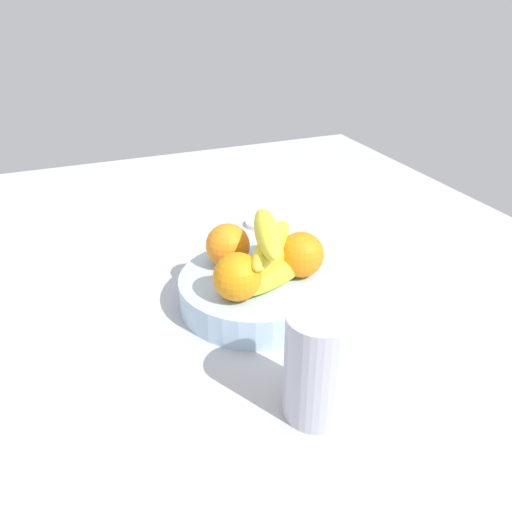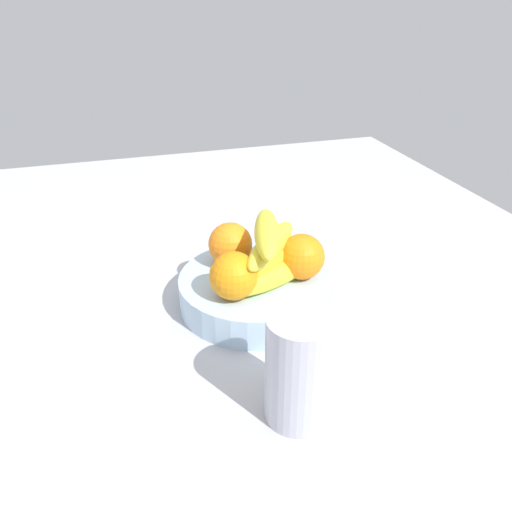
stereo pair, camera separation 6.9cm
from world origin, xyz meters
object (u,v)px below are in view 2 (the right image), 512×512
fruit_bowl (256,290)px  banana_bunch (272,253)px  orange_front_left (230,244)px  thermos_tumbler (299,369)px  jar_lid (273,224)px  orange_front_right (234,276)px  orange_center (302,257)px

fruit_bowl → banana_bunch: 8.50cm
orange_front_left → banana_bunch: banana_bunch is taller
thermos_tumbler → jar_lid: size_ratio=2.31×
fruit_bowl → thermos_tumbler: thermos_tumbler is taller
orange_front_left → banana_bunch: size_ratio=0.44×
fruit_bowl → thermos_tumbler: size_ratio=1.75×
orange_front_right → jar_lid: bearing=-27.9°
orange_center → thermos_tumbler: size_ratio=0.51×
orange_front_left → orange_front_right: bearing=168.4°
orange_front_right → orange_front_left: bearing=-11.6°
orange_front_right → thermos_tumbler: bearing=-172.7°
orange_front_right → thermos_tumbler: thermos_tumbler is taller
orange_front_left → banana_bunch: (-7.79, -4.90, 1.50)cm
fruit_bowl → banana_bunch: size_ratio=1.49×
orange_front_left → jar_lid: 29.37cm
banana_bunch → jar_lid: (31.08, -10.77, -10.13)cm
orange_front_right → jar_lid: size_ratio=1.18×
fruit_bowl → jar_lid: bearing=-23.8°
orange_front_left → orange_center: (-7.68, -10.12, 0.00)cm
banana_bunch → orange_front_right: bearing=110.2°
thermos_tumbler → orange_front_right: bearing=7.3°
banana_bunch → thermos_tumbler: bearing=169.6°
jar_lid → orange_center: bearing=169.8°
fruit_bowl → banana_bunch: banana_bunch is taller
fruit_bowl → orange_front_left: bearing=27.3°
fruit_bowl → thermos_tumbler: bearing=174.9°
orange_front_left → orange_center: 12.71cm
fruit_bowl → orange_front_right: size_ratio=3.42×
thermos_tumbler → jar_lid: thermos_tumbler is taller
orange_front_left → orange_center: same height
orange_front_right → thermos_tumbler: (-21.06, -2.71, -1.70)cm
orange_front_right → orange_center: size_ratio=1.00×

